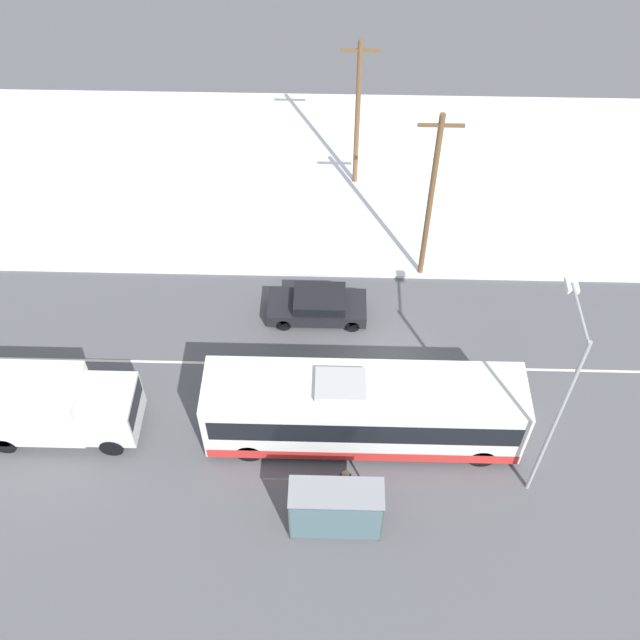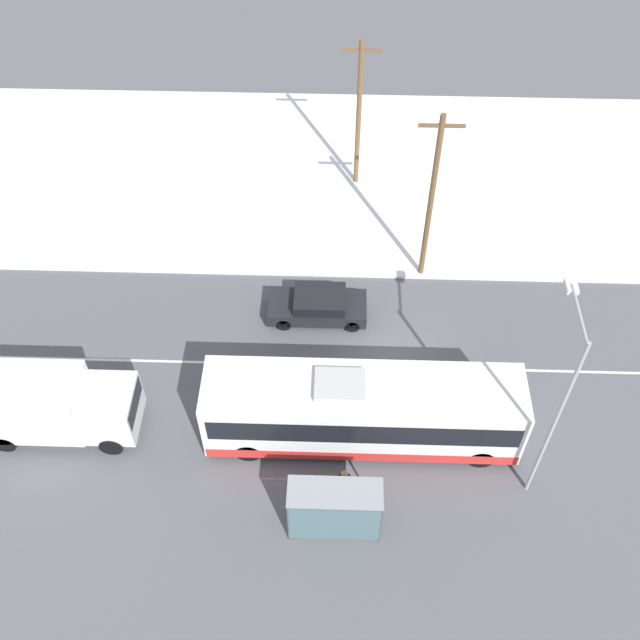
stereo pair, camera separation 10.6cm
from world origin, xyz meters
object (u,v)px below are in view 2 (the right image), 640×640
Objects in this scene: city_bus at (362,411)px; utility_pole_snowlot at (359,114)px; box_truck at (48,404)px; sedan_car at (318,305)px; pedestrian_at_stop at (344,482)px; utility_pole_roadside at (431,199)px; streetlamp at (559,394)px; bus_shelter at (335,510)px.

city_bus is 1.47× the size of utility_pole_snowlot.
sedan_car is (9.92, 6.06, -0.86)m from box_truck.
box_truck is at bearing 167.08° from pedestrian_at_stop.
pedestrian_at_stop is 12.33m from utility_pole_roadside.
pedestrian_at_stop is 0.19× the size of streetlamp.
streetlamp is (6.69, 0.99, 4.27)m from pedestrian_at_stop.
pedestrian_at_stop is at bearing -106.81° from utility_pole_roadside.
utility_pole_snowlot reaches higher than bus_shelter.
box_truck is (-11.75, -0.02, -0.07)m from city_bus.
pedestrian_at_stop is at bearing -171.61° from streetlamp.
streetlamp is 17.99m from utility_pole_snowlot.
pedestrian_at_stop reaches higher than sedan_car.
sedan_car is 0.54× the size of utility_pole_snowlot.
box_truck is at bearing -179.93° from city_bus.
utility_pole_roadside is at bearing 72.35° from city_bus.
utility_pole_roadside reaches higher than city_bus.
utility_pole_roadside is (2.79, 8.77, 2.81)m from city_bus.
bus_shelter is 13.58m from utility_pole_roadside.
utility_pole_roadside is (3.42, 11.33, 3.45)m from pedestrian_at_stop.
city_bus is 3.65× the size of bus_shelter.
box_truck is at bearing 174.98° from streetlamp.
bus_shelter is 0.37× the size of utility_pole_roadside.
utility_pole_snowlot is at bearing 110.40° from streetlamp.
box_truck reaches higher than bus_shelter.
bus_shelter is at bearing -20.22° from box_truck.
pedestrian_at_stop is 0.19× the size of utility_pole_roadside.
pedestrian_at_stop is at bearing -103.87° from city_bus.
streetlamp is at bearing -69.60° from utility_pole_snowlot.
city_bus is 11.75m from box_truck.
city_bus is 4.10m from bus_shelter.
utility_pole_snowlot is at bearing 87.76° from bus_shelter.
bus_shelter is at bearing -103.45° from city_bus.
box_truck is 11.42m from pedestrian_at_stop.
city_bus reaches higher than pedestrian_at_stop.
utility_pole_roadside reaches higher than box_truck.
bus_shelter is at bearing -102.68° from pedestrian_at_stop.
bus_shelter is (-0.32, -1.43, 0.67)m from pedestrian_at_stop.
city_bus is at bearing -89.24° from utility_pole_snowlot.
sedan_car is 11.87m from streetlamp.
utility_pole_roadside is 7.15m from utility_pole_snowlot.
bus_shelter is at bearing 94.99° from sedan_car.
streetlamp reaches higher than city_bus.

